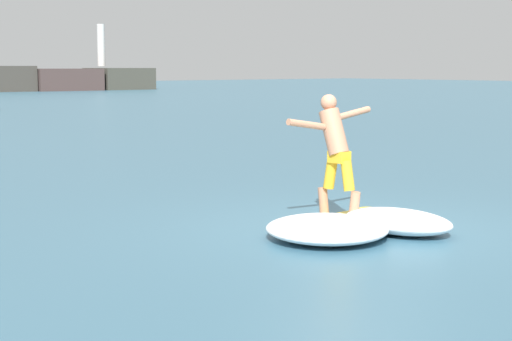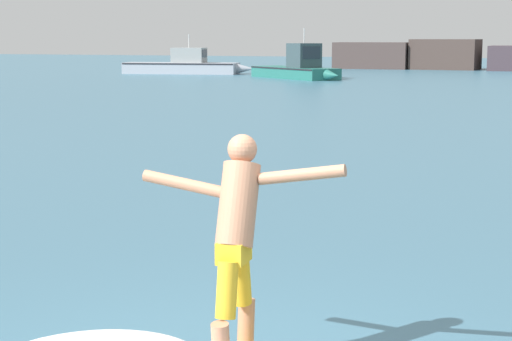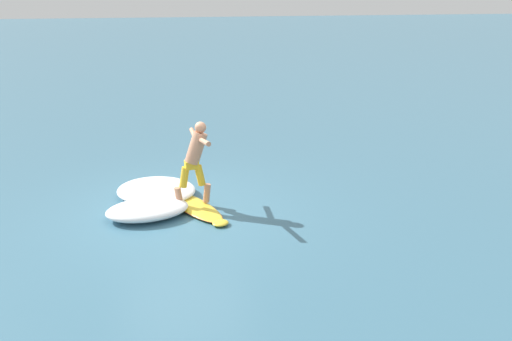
# 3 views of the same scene
# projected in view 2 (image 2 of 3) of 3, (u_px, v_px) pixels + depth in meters

# --- Properties ---
(surfer) EXTENTS (1.58, 0.75, 1.67)m
(surfer) POSITION_uv_depth(u_px,v_px,m) (237.00, 229.00, 6.29)
(surfer) COLOR tan
(surfer) RESTS_ON surfboard
(fishing_boat_near_jetty) EXTENTS (6.99, 5.93, 3.01)m
(fishing_boat_near_jetty) POSITION_uv_depth(u_px,v_px,m) (298.00, 68.00, 51.35)
(fishing_boat_near_jetty) COLOR #246B60
(fishing_boat_near_jetty) RESTS_ON ground
(small_boat_offshore) EXTENTS (9.26, 3.21, 2.66)m
(small_boat_offshore) POSITION_uv_depth(u_px,v_px,m) (185.00, 65.00, 57.93)
(small_boat_offshore) COLOR #A0A7B3
(small_boat_offshore) RESTS_ON ground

